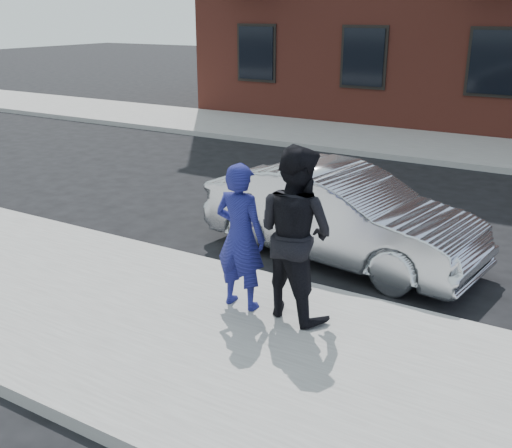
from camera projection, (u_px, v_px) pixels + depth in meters
The scene contains 8 objects.
ground at pixel (244, 346), 6.68m from camera, with size 100.00×100.00×0.00m, color black.
near_sidewalk at pixel (232, 350), 6.45m from camera, with size 50.00×3.50×0.15m, color gray.
near_curb at pixel (305, 288), 7.91m from camera, with size 50.00×0.10×0.15m, color #999691.
far_sidewalk at pixel (468, 150), 15.77m from camera, with size 50.00×3.50×0.15m, color gray.
far_curb at pixel (451, 164), 14.32m from camera, with size 50.00×0.10×0.15m, color #999691.
silver_sedan at pixel (340, 215), 8.83m from camera, with size 1.47×4.21×1.39m, color #B7BABF.
man_hoodie at pixel (240, 237), 7.00m from camera, with size 0.65×0.50×1.78m.
man_peacoat at pixel (295, 233), 6.76m from camera, with size 1.15×0.99×2.03m.
Camera 1 is at (3.09, -4.95, 3.53)m, focal length 42.00 mm.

